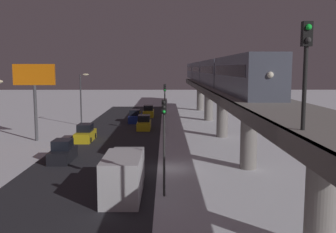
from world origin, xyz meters
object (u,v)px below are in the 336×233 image
object	(u,v)px
traffic_light_mid	(165,101)
commercial_billboard	(34,82)
sedan_black	(63,152)
sedan_blue	(135,117)
sedan_yellow_4	(149,112)
box_truck	(124,174)
sedan_yellow	(85,134)
rail_signal	(306,57)
traffic_light_near	(164,134)
subway_train	(209,72)
sedan_yellow_3	(144,123)

from	to	relation	value
traffic_light_mid	commercial_billboard	world-z (taller)	commercial_billboard
sedan_black	sedan_blue	xyz separation A→B (m)	(-4.60, -25.72, 0.00)
sedan_yellow_4	box_truck	world-z (taller)	box_truck
sedan_black	sedan_yellow	bearing A→B (deg)	-90.00
rail_signal	sedan_blue	xyz separation A→B (m)	(9.96, -46.05, -8.04)
traffic_light_near	sedan_black	bearing A→B (deg)	-46.65
rail_signal	traffic_light_near	world-z (taller)	rail_signal
sedan_yellow_4	sedan_black	bearing A→B (deg)	-101.06
rail_signal	sedan_black	xyz separation A→B (m)	(14.56, -20.33, -8.04)
traffic_light_near	traffic_light_mid	bearing A→B (deg)	-90.00
sedan_black	traffic_light_mid	bearing A→B (deg)	-121.94
sedan_black	sedan_yellow_4	xyz separation A→B (m)	(-6.40, -32.73, 0.00)
rail_signal	sedan_blue	size ratio (longest dim) A/B	0.84
box_truck	sedan_yellow_4	bearing A→B (deg)	-89.73
subway_train	box_truck	xyz separation A→B (m)	(9.78, 37.35, -6.55)
sedan_yellow_3	box_truck	bearing A→B (deg)	-89.59
traffic_light_near	sedan_yellow_4	bearing A→B (deg)	-86.10
subway_train	sedan_yellow_3	size ratio (longest dim) A/B	16.87
sedan_yellow_4	traffic_light_mid	distance (m)	18.36
sedan_black	box_truck	world-z (taller)	box_truck
sedan_yellow_4	traffic_light_near	distance (m)	42.81
subway_train	traffic_light_near	distance (m)	38.80
sedan_yellow	sedan_yellow_4	bearing A→B (deg)	-105.74
subway_train	commercial_billboard	world-z (taller)	subway_train
sedan_yellow_3	traffic_light_mid	bearing A→B (deg)	-51.21
rail_signal	commercial_billboard	xyz separation A→B (m)	(20.26, -30.34, -2.01)
sedan_yellow_3	traffic_light_near	xyz separation A→B (m)	(-2.90, 28.38, 3.40)
rail_signal	sedan_yellow_3	xyz separation A→B (m)	(8.16, -38.86, -8.04)
subway_train	rail_signal	bearing A→B (deg)	87.85
traffic_light_near	traffic_light_mid	distance (m)	24.77
sedan_yellow_4	commercial_billboard	world-z (taller)	commercial_billboard
box_truck	traffic_light_near	distance (m)	3.97
box_truck	commercial_billboard	size ratio (longest dim) A/B	0.83
subway_train	sedan_yellow	bearing A→B (deg)	47.86
box_truck	traffic_light_mid	size ratio (longest dim) A/B	1.16
subway_train	rail_signal	distance (m)	48.49
box_truck	sedan_yellow_3	bearing A→B (deg)	-89.59
sedan_black	sedan_blue	bearing A→B (deg)	-100.14
sedan_black	sedan_yellow_3	bearing A→B (deg)	-109.06
sedan_blue	sedan_yellow_3	bearing A→B (deg)	-75.95
subway_train	sedan_yellow_3	world-z (taller)	subway_train
subway_train	rail_signal	size ratio (longest dim) A/B	18.52
rail_signal	traffic_light_near	size ratio (longest dim) A/B	0.62
sedan_black	traffic_light_near	size ratio (longest dim) A/B	0.65
sedan_yellow_4	box_truck	size ratio (longest dim) A/B	0.59
subway_train	traffic_light_near	size ratio (longest dim) A/B	11.57
rail_signal	subway_train	bearing A→B (deg)	-92.15
sedan_yellow_4	sedan_blue	bearing A→B (deg)	-104.40
traffic_light_mid	sedan_yellow_3	bearing A→B (deg)	-51.21
sedan_blue	sedan_yellow_4	size ratio (longest dim) A/B	1.09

